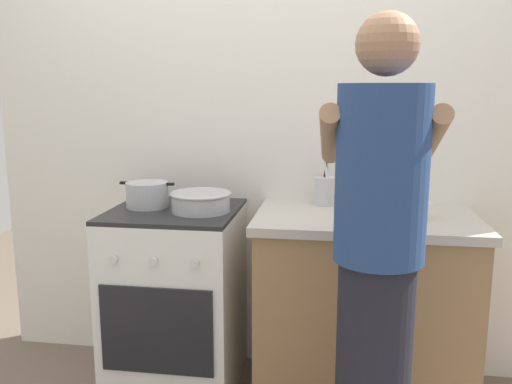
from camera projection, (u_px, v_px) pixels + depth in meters
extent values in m
cube|color=silver|center=(296.00, 131.00, 2.76)|extent=(3.20, 0.10, 2.50)
cube|color=#99724C|center=(363.00, 313.00, 2.52)|extent=(0.96, 0.56, 0.86)
cube|color=#B7B2A8|center=(366.00, 220.00, 2.44)|extent=(1.00, 0.60, 0.04)
cube|color=white|center=(177.00, 300.00, 2.65)|extent=(0.60, 0.60, 0.88)
cube|color=#232326|center=(174.00, 211.00, 2.57)|extent=(0.60, 0.60, 0.02)
cube|color=black|center=(156.00, 331.00, 2.36)|extent=(0.51, 0.01, 0.40)
cylinder|color=silver|center=(113.00, 260.00, 2.32)|extent=(0.04, 0.01, 0.04)
cylinder|color=silver|center=(153.00, 262.00, 2.29)|extent=(0.04, 0.01, 0.04)
cylinder|color=silver|center=(194.00, 264.00, 2.27)|extent=(0.04, 0.01, 0.04)
cylinder|color=#B2B2B7|center=(147.00, 195.00, 2.60)|extent=(0.20, 0.20, 0.12)
cube|color=black|center=(124.00, 183.00, 2.61)|extent=(0.04, 0.02, 0.01)
cube|color=black|center=(170.00, 184.00, 2.57)|extent=(0.04, 0.02, 0.01)
cylinder|color=#B7B7BC|center=(201.00, 202.00, 2.51)|extent=(0.27, 0.27, 0.09)
torus|color=#B7B7BC|center=(201.00, 194.00, 2.50)|extent=(0.29, 0.29, 0.01)
cylinder|color=silver|center=(324.00, 191.00, 2.64)|extent=(0.10, 0.10, 0.14)
cylinder|color=black|center=(325.00, 175.00, 2.63)|extent=(0.04, 0.02, 0.26)
sphere|color=black|center=(326.00, 146.00, 2.61)|extent=(0.03, 0.03, 0.03)
cylinder|color=silver|center=(327.00, 175.00, 2.61)|extent=(0.06, 0.05, 0.26)
sphere|color=silver|center=(327.00, 146.00, 2.59)|extent=(0.03, 0.03, 0.03)
cylinder|color=silver|center=(326.00, 174.00, 2.64)|extent=(0.04, 0.04, 0.28)
sphere|color=silver|center=(327.00, 144.00, 2.61)|extent=(0.03, 0.03, 0.03)
cylinder|color=silver|center=(358.00, 212.00, 2.36)|extent=(0.04, 0.04, 0.07)
cylinder|color=red|center=(358.00, 202.00, 2.35)|extent=(0.04, 0.04, 0.02)
cylinder|color=gold|center=(420.00, 200.00, 2.35)|extent=(0.06, 0.06, 0.17)
cylinder|color=gold|center=(422.00, 176.00, 2.33)|extent=(0.03, 0.03, 0.04)
cylinder|color=black|center=(422.00, 170.00, 2.32)|extent=(0.03, 0.03, 0.02)
cylinder|color=black|center=(372.00, 383.00, 1.89)|extent=(0.26, 0.26, 0.90)
cylinder|color=navy|center=(382.00, 174.00, 1.75)|extent=(0.30, 0.30, 0.58)
sphere|color=#A07254|center=(387.00, 44.00, 1.67)|extent=(0.20, 0.20, 0.20)
cylinder|color=#A07254|center=(330.00, 136.00, 1.89)|extent=(0.07, 0.41, 0.24)
cylinder|color=#A07254|center=(431.00, 137.00, 1.84)|extent=(0.07, 0.41, 0.24)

